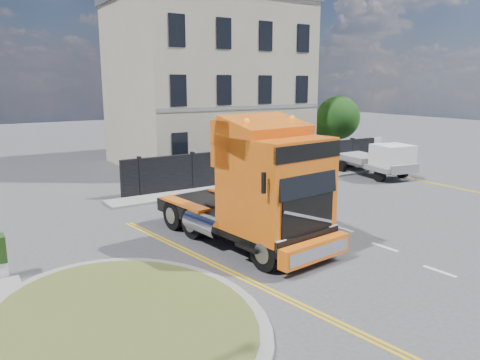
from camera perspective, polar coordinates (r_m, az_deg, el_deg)
ground at (r=17.77m, az=4.61°, el=-7.14°), size 120.00×120.00×0.00m
traffic_island at (r=12.25m, az=-14.19°, el=-16.19°), size 6.80×6.80×0.17m
hoarding_fence at (r=28.34m, az=4.31°, el=2.12°), size 18.80×0.25×2.00m
georgian_building at (r=33.98m, az=-4.07°, el=11.81°), size 12.30×10.30×12.80m
tree at (r=35.49m, az=11.59°, el=7.20°), size 3.20×3.20×4.80m
pavement_far at (r=27.49m, az=4.47°, el=-0.19°), size 20.00×1.60×0.12m
truck at (r=16.22m, az=2.58°, el=-1.47°), size 3.70×7.86×4.54m
flatbed_pickup at (r=29.80m, az=17.14°, el=2.38°), size 2.82×5.38×2.13m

